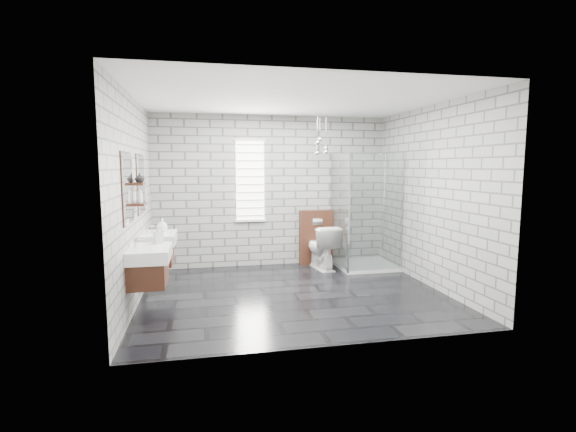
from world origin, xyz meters
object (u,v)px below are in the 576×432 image
object	(u,v)px
cistern_panel	(316,237)
toilet	(322,247)
vanity_right	(156,240)
vanity_left	(146,255)
shower_enclosure	(362,240)

from	to	relation	value
cistern_panel	toilet	xyz separation A→B (m)	(0.00, -0.38, -0.11)
vanity_right	toilet	bearing A→B (deg)	16.52
cistern_panel	toilet	world-z (taller)	cistern_panel
vanity_right	toilet	xyz separation A→B (m)	(2.71, 0.80, -0.37)
vanity_left	vanity_right	size ratio (longest dim) A/B	1.00
vanity_left	cistern_panel	world-z (taller)	vanity_left
toilet	cistern_panel	bearing A→B (deg)	-97.53
toilet	vanity_right	bearing A→B (deg)	9.00
vanity_left	vanity_right	world-z (taller)	same
vanity_left	toilet	distance (m)	3.32
vanity_right	toilet	world-z (taller)	vanity_right
vanity_right	toilet	distance (m)	2.85
vanity_left	toilet	bearing A→B (deg)	34.90
cistern_panel	shower_enclosure	bearing A→B (deg)	-36.41
vanity_left	cistern_panel	bearing A→B (deg)	40.01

